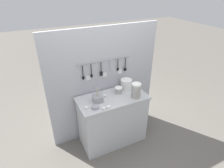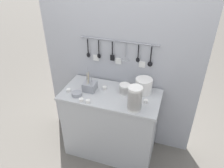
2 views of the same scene
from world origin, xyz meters
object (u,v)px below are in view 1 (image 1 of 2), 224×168
Objects in this scene: bowl_stack_wide_centre at (118,90)px; bowl_stack_nested_right at (136,91)px; cup_edge_near at (109,107)px; plate_stack at (126,84)px; cup_by_caddy at (105,96)px; cup_back_right at (136,92)px; steel_mixing_bowl at (95,107)px; cup_mid_row at (87,108)px; cutlery_caddy at (98,98)px; cup_edge_far at (104,109)px.

bowl_stack_nested_right is (0.17, -0.25, 0.08)m from bowl_stack_wide_centre.
bowl_stack_wide_centre is at bearing 43.57° from cup_edge_near.
plate_stack is 4.07× the size of cup_by_caddy.
bowl_stack_wide_centre is at bearing 157.96° from cup_back_right.
cup_by_caddy and cup_edge_near have the same top height.
bowl_stack_nested_right is at bearing -122.20° from cup_back_right.
cup_mid_row is at bearing 163.65° from steel_mixing_bowl.
bowl_stack_nested_right is 5.67× the size of cup_mid_row.
cup_edge_near is (-0.58, -0.20, 0.00)m from cup_back_right.
steel_mixing_bowl is 0.18m from cutlery_caddy.
cup_by_caddy is 0.31m from cup_edge_near.
cup_by_caddy is (0.25, 0.21, -0.00)m from steel_mixing_bowl.
cup_back_right is (0.76, 0.11, -0.00)m from steel_mixing_bowl.
cutlery_caddy is 0.24m from cup_edge_far.
plate_stack is 0.75m from steel_mixing_bowl.
cup_by_caddy is at bearing 39.94° from steel_mixing_bowl.
cup_mid_row is (-0.78, 0.08, -0.11)m from bowl_stack_nested_right.
bowl_stack_wide_centre is at bearing -155.90° from plate_stack.
cup_by_caddy is at bearing 148.51° from bowl_stack_nested_right.
cup_by_caddy is 0.51m from cup_back_right.
cup_back_right is 0.69m from cup_edge_far.
cup_edge_near is at bearing -22.82° from cup_mid_row.
cup_mid_row is (-0.81, -0.27, -0.07)m from plate_stack.
bowl_stack_nested_right is at bearing 5.61° from cup_edge_near.
bowl_stack_wide_centre is 0.64× the size of plate_stack.
cutlery_caddy is (-0.57, 0.19, -0.08)m from bowl_stack_nested_right.
cup_edge_near is at bearing -71.97° from cutlery_caddy.
cup_edge_far is (-0.40, -0.30, -0.04)m from bowl_stack_wide_centre.
cup_edge_far is at bearing -175.16° from bowl_stack_nested_right.
bowl_stack_wide_centre is 0.32m from bowl_stack_nested_right.
cup_back_right is 0.88m from cup_mid_row.
steel_mixing_bowl reaches higher than cup_edge_far.
plate_stack is (0.03, 0.34, -0.05)m from bowl_stack_nested_right.
cup_edge_near is at bearing -174.39° from bowl_stack_nested_right.
steel_mixing_bowl reaches higher than cup_mid_row.
cup_mid_row is (-0.22, 0.12, 0.00)m from cup_edge_far.
bowl_stack_nested_right is 5.67× the size of cup_edge_far.
cutlery_caddy is at bearing 89.53° from cup_edge_far.
cup_by_caddy is 1.00× the size of cup_edge_near.
plate_stack is at bearing 24.10° from bowl_stack_wide_centre.
cup_by_caddy is at bearing 75.38° from cup_edge_near.
cup_back_right is (0.66, -0.04, -0.03)m from cutlery_caddy.
cutlery_caddy reaches higher than plate_stack.
cup_mid_row is at bearing -161.82° from plate_stack.
bowl_stack_wide_centre is 0.24m from cup_by_caddy.
cup_edge_far is at bearing -90.47° from cutlery_caddy.
steel_mixing_bowl is 2.42× the size of cup_mid_row.
plate_stack is 4.07× the size of cup_edge_near.
cup_back_right is at bearing -70.89° from plate_stack.
cup_by_caddy is (-0.41, 0.25, -0.11)m from bowl_stack_nested_right.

